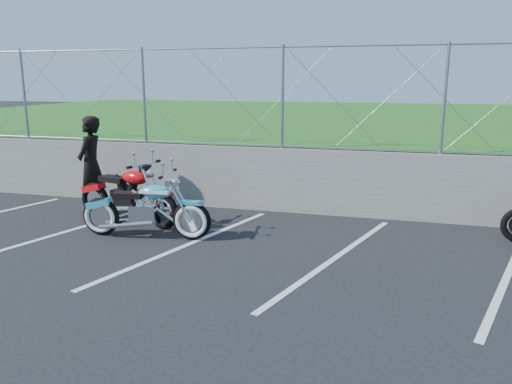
# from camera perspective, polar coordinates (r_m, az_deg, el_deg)

# --- Properties ---
(ground) EXTENTS (90.00, 90.00, 0.00)m
(ground) POSITION_cam_1_polar(r_m,az_deg,el_deg) (7.46, -10.67, -8.29)
(ground) COLOR black
(ground) RESTS_ON ground
(retaining_wall) EXTENTS (30.00, 0.22, 1.30)m
(retaining_wall) POSITION_cam_1_polar(r_m,az_deg,el_deg) (10.41, -2.44, 1.70)
(retaining_wall) COLOR slate
(retaining_wall) RESTS_ON ground
(grass_field) EXTENTS (30.00, 20.00, 1.30)m
(grass_field) POSITION_cam_1_polar(r_m,az_deg,el_deg) (20.08, 6.32, 7.02)
(grass_field) COLOR #1A5316
(grass_field) RESTS_ON ground
(chain_link_fence) EXTENTS (28.00, 0.03, 2.00)m
(chain_link_fence) POSITION_cam_1_polar(r_m,az_deg,el_deg) (10.23, -2.53, 10.81)
(chain_link_fence) COLOR gray
(chain_link_fence) RESTS_ON retaining_wall
(parking_lines) EXTENTS (18.29, 4.31, 0.01)m
(parking_lines) POSITION_cam_1_polar(r_m,az_deg,el_deg) (7.94, 0.40, -6.72)
(parking_lines) COLOR silver
(parking_lines) RESTS_ON ground
(cruiser_turquoise) EXTENTS (2.29, 0.72, 1.14)m
(cruiser_turquoise) POSITION_cam_1_polar(r_m,az_deg,el_deg) (8.67, -12.35, -2.19)
(cruiser_turquoise) COLOR black
(cruiser_turquoise) RESTS_ON ground
(naked_orange) EXTENTS (2.32, 0.84, 1.18)m
(naked_orange) POSITION_cam_1_polar(r_m,az_deg,el_deg) (9.60, -14.39, -0.56)
(naked_orange) COLOR black
(naked_orange) RESTS_ON ground
(person_standing) EXTENTS (0.56, 0.77, 1.94)m
(person_standing) POSITION_cam_1_polar(r_m,az_deg,el_deg) (10.59, -18.35, 3.00)
(person_standing) COLOR black
(person_standing) RESTS_ON ground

